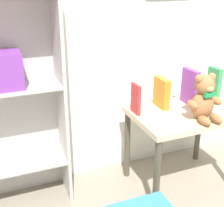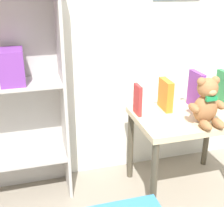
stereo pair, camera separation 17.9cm
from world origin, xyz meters
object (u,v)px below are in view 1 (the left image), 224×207
at_px(display_table, 183,123).
at_px(book_standing_red, 136,99).
at_px(book_standing_orange, 162,93).
at_px(book_standing_green, 214,84).
at_px(teddy_bear, 204,99).
at_px(book_standing_purple, 190,87).

relative_size(display_table, book_standing_red, 3.48).
relative_size(book_standing_orange, book_standing_green, 0.86).
bearing_deg(book_standing_orange, teddy_bear, -60.31).
bearing_deg(display_table, book_standing_purple, 45.31).
bearing_deg(teddy_bear, display_table, 105.18).
distance_m(book_standing_red, book_standing_orange, 0.20).
height_order(teddy_bear, book_standing_orange, teddy_bear).
xyz_separation_m(book_standing_purple, book_standing_green, (0.20, 0.00, -0.00)).
bearing_deg(book_standing_green, book_standing_purple, 178.95).
height_order(teddy_bear, book_standing_green, teddy_bear).
bearing_deg(display_table, teddy_bear, -74.82).
height_order(book_standing_red, book_standing_orange, book_standing_orange).
height_order(display_table, teddy_bear, teddy_bear).
xyz_separation_m(book_standing_red, book_standing_purple, (0.39, 0.00, 0.02)).
bearing_deg(book_standing_green, display_table, -163.02).
distance_m(display_table, book_standing_purple, 0.24).
distance_m(book_standing_orange, book_standing_purple, 0.20).
bearing_deg(book_standing_orange, book_standing_green, -0.77).
relative_size(teddy_bear, book_standing_purple, 1.17).
bearing_deg(teddy_bear, book_standing_orange, 117.83).
height_order(book_standing_orange, book_standing_green, book_standing_green).
bearing_deg(book_standing_orange, book_standing_purple, -4.85).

